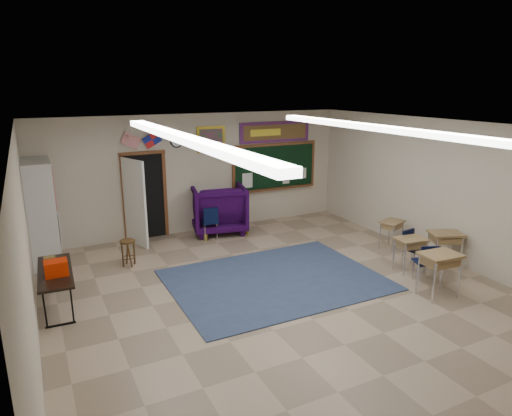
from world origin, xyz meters
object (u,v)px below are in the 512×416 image
wooden_stool (128,253)px  student_desk_front_left (410,253)px  folding_table (57,287)px  wingback_armchair (218,208)px  student_desk_front_right (391,233)px

wooden_stool → student_desk_front_left: bearing=-29.6°
folding_table → wingback_armchair: bearing=35.4°
folding_table → student_desk_front_right: bearing=-0.4°
wingback_armchair → student_desk_front_right: bearing=149.2°
wingback_armchair → folding_table: (-4.03, -2.63, -0.25)m
student_desk_front_right → wooden_stool: (-5.67, 1.65, -0.08)m
student_desk_front_right → folding_table: size_ratio=0.40×
wingback_armchair → student_desk_front_right: size_ratio=2.07×
student_desk_front_left → folding_table: (-6.50, 1.54, -0.03)m
student_desk_front_right → wingback_armchair: bearing=116.6°
student_desk_front_left → folding_table: folding_table is taller
wingback_armchair → student_desk_front_left: size_ratio=1.92×
wingback_armchair → wooden_stool: wingback_armchair is taller
student_desk_front_left → student_desk_front_right: (0.63, 1.21, -0.03)m
student_desk_front_left → wooden_stool: size_ratio=1.27×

